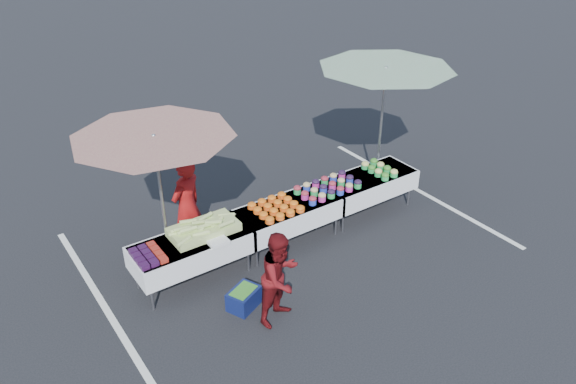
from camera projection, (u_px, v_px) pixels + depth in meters
ground at (288, 242)px, 9.79m from camera, size 80.00×80.00×0.00m
stripe_left at (109, 313)px, 8.20m from camera, size 0.10×5.00×0.00m
stripe_right at (417, 190)px, 11.37m from camera, size 0.10×5.00×0.00m
table_left at (192, 249)px, 8.60m from camera, size 1.86×0.81×0.75m
table_center at (288, 213)px, 9.50m from camera, size 1.86×0.81×0.75m
table_right at (368, 184)px, 10.39m from camera, size 1.86×0.81×0.75m
berry_punnets at (148, 256)px, 8.11m from camera, size 0.40×0.54×0.08m
corn_pile at (203, 229)px, 8.63m from camera, size 1.16×0.57×0.26m
plastic_bags at (218, 241)px, 8.44m from camera, size 0.30×0.25×0.05m
carrot_bowls at (276, 207)px, 9.26m from camera, size 0.75×0.69×0.11m
potato_cups at (328, 187)px, 9.79m from camera, size 1.14×0.58×0.16m
bean_baskets at (379, 169)px, 10.39m from camera, size 0.36×0.68×0.15m
vendor at (187, 207)px, 9.13m from camera, size 0.75×0.64×1.75m
customer at (281, 277)px, 7.79m from camera, size 0.83×0.73×1.43m
umbrella_left at (155, 149)px, 7.98m from camera, size 2.75×2.75×2.42m
umbrella_right at (385, 79)px, 10.22m from camera, size 2.91×2.91×2.57m
storage_bin at (244, 298)px, 8.26m from camera, size 0.57×0.50×0.31m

